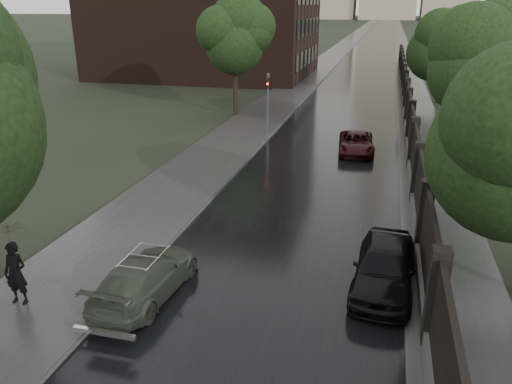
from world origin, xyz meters
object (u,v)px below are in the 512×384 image
(traffic_light, at_px, (268,99))
(pedestrian_umbrella, at_px, (9,241))
(tree_left_far, at_px, (235,46))
(tree_right_b, at_px, (478,69))
(car_right_near, at_px, (385,266))
(tree_right_c, at_px, (445,44))
(car_right_far, at_px, (356,143))
(volga_sedan, at_px, (146,276))

(traffic_light, xyz_separation_m, pedestrian_umbrella, (-2.23, -21.15, -0.31))
(tree_left_far, bearing_deg, tree_right_b, -27.30)
(tree_right_b, xyz_separation_m, car_right_near, (-4.10, -14.55, -4.21))
(tree_right_c, bearing_deg, tree_left_far, -147.17)
(tree_right_c, bearing_deg, car_right_far, -108.31)
(tree_left_far, bearing_deg, tree_right_c, 32.83)
(volga_sedan, distance_m, pedestrian_umbrella, 3.79)
(tree_left_far, relative_size, car_right_far, 1.75)
(tree_right_b, bearing_deg, car_right_near, -105.74)
(tree_right_c, height_order, pedestrian_umbrella, tree_right_c)
(volga_sedan, bearing_deg, tree_left_far, -75.74)
(car_right_far, xyz_separation_m, pedestrian_umbrella, (-8.13, -18.32, 1.50))
(volga_sedan, bearing_deg, tree_right_b, -119.41)
(traffic_light, relative_size, volga_sedan, 0.92)
(car_right_far, bearing_deg, tree_right_b, -6.44)
(tree_left_far, bearing_deg, car_right_near, -63.18)
(tree_right_c, bearing_deg, volga_sedan, -107.36)
(traffic_light, height_order, car_right_near, traffic_light)
(car_right_near, bearing_deg, tree_right_c, 86.36)
(traffic_light, xyz_separation_m, car_right_far, (5.90, -2.82, -1.81))
(volga_sedan, bearing_deg, car_right_near, -158.70)
(tree_left_far, bearing_deg, pedestrian_umbrella, -86.78)
(tree_right_c, distance_m, pedestrian_umbrella, 38.88)
(tree_left_far, height_order, tree_right_b, tree_left_far)
(tree_right_c, height_order, traffic_light, tree_right_c)
(volga_sedan, xyz_separation_m, car_right_far, (4.95, 16.88, -0.04))
(traffic_light, distance_m, volga_sedan, 19.80)
(tree_left_far, bearing_deg, volga_sedan, -79.33)
(pedestrian_umbrella, bearing_deg, tree_right_c, 65.76)
(tree_right_c, xyz_separation_m, car_right_far, (-5.90, -17.83, -4.36))
(tree_right_c, xyz_separation_m, pedestrian_umbrella, (-14.03, -36.15, -2.86))
(car_right_far, height_order, pedestrian_umbrella, pedestrian_umbrella)
(pedestrian_umbrella, bearing_deg, car_right_far, 63.04)
(tree_right_b, distance_m, traffic_light, 12.44)
(pedestrian_umbrella, bearing_deg, tree_right_b, 49.27)
(tree_left_far, relative_size, pedestrian_umbrella, 2.55)
(traffic_light, height_order, volga_sedan, traffic_light)
(car_right_far, bearing_deg, traffic_light, 149.64)
(tree_right_b, xyz_separation_m, pedestrian_umbrella, (-14.03, -18.15, -2.86))
(tree_left_far, height_order, car_right_far, tree_left_far)
(tree_left_far, xyz_separation_m, car_right_far, (9.60, -7.83, -4.66))
(volga_sedan, xyz_separation_m, car_right_near, (6.75, 2.15, 0.11))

